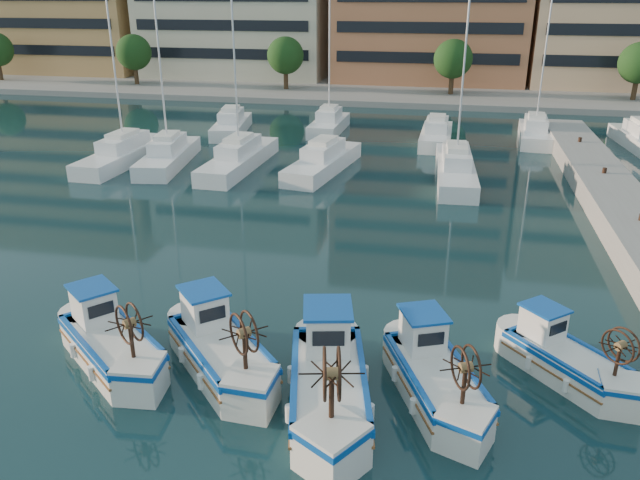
{
  "coord_description": "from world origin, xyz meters",
  "views": [
    {
      "loc": [
        4.17,
        -14.93,
        10.93
      ],
      "look_at": [
        -0.61,
        7.96,
        1.5
      ],
      "focal_mm": 35.0,
      "sensor_mm": 36.0,
      "label": 1
    }
  ],
  "objects_px": {
    "fishing_boat_b": "(219,347)",
    "fishing_boat_c": "(329,379)",
    "fishing_boat_e": "(564,356)",
    "fishing_boat_d": "(434,373)",
    "fishing_boat_a": "(110,340)"
  },
  "relations": [
    {
      "from": "fishing_boat_d",
      "to": "fishing_boat_e",
      "type": "bearing_deg",
      "value": 2.39
    },
    {
      "from": "fishing_boat_a",
      "to": "fishing_boat_c",
      "type": "relative_size",
      "value": 0.86
    },
    {
      "from": "fishing_boat_a",
      "to": "fishing_boat_d",
      "type": "distance_m",
      "value": 9.96
    },
    {
      "from": "fishing_boat_c",
      "to": "fishing_boat_a",
      "type": "bearing_deg",
      "value": 161.13
    },
    {
      "from": "fishing_boat_a",
      "to": "fishing_boat_e",
      "type": "height_order",
      "value": "fishing_boat_a"
    },
    {
      "from": "fishing_boat_d",
      "to": "fishing_boat_e",
      "type": "xyz_separation_m",
      "value": [
        3.79,
        1.83,
        -0.09
      ]
    },
    {
      "from": "fishing_boat_e",
      "to": "fishing_boat_c",
      "type": "bearing_deg",
      "value": 161.66
    },
    {
      "from": "fishing_boat_b",
      "to": "fishing_boat_c",
      "type": "xyz_separation_m",
      "value": [
        3.6,
        -1.07,
        0.07
      ]
    },
    {
      "from": "fishing_boat_c",
      "to": "fishing_boat_d",
      "type": "bearing_deg",
      "value": 7.4
    },
    {
      "from": "fishing_boat_b",
      "to": "fishing_boat_e",
      "type": "xyz_separation_m",
      "value": [
        10.24,
        1.81,
        -0.13
      ]
    },
    {
      "from": "fishing_boat_a",
      "to": "fishing_boat_d",
      "type": "height_order",
      "value": "fishing_boat_a"
    },
    {
      "from": "fishing_boat_b",
      "to": "fishing_boat_d",
      "type": "xyz_separation_m",
      "value": [
        6.46,
        -0.02,
        -0.04
      ]
    },
    {
      "from": "fishing_boat_b",
      "to": "fishing_boat_e",
      "type": "height_order",
      "value": "fishing_boat_b"
    },
    {
      "from": "fishing_boat_a",
      "to": "fishing_boat_c",
      "type": "distance_m",
      "value": 7.15
    },
    {
      "from": "fishing_boat_a",
      "to": "fishing_boat_b",
      "type": "distance_m",
      "value": 3.51
    }
  ]
}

